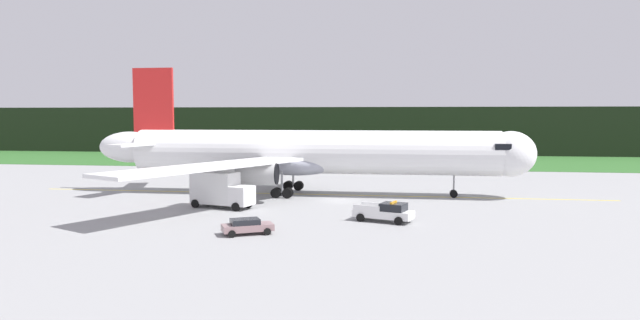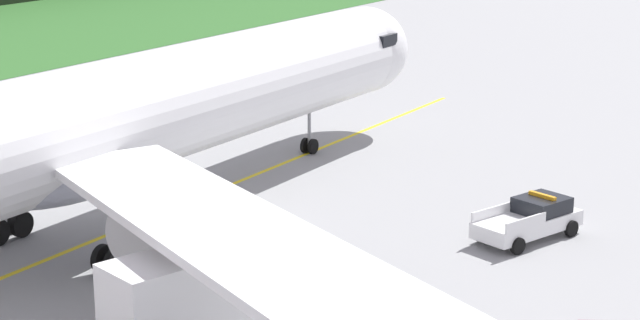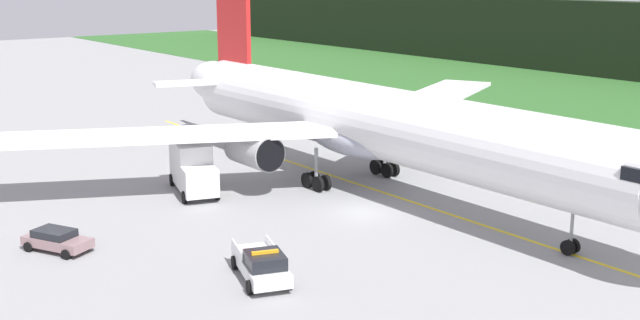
{
  "view_description": "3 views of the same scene",
  "coord_description": "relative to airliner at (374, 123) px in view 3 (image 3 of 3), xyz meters",
  "views": [
    {
      "loc": [
        7.27,
        -63.57,
        9.84
      ],
      "look_at": [
        -2.45,
        2.91,
        4.41
      ],
      "focal_mm": 31.52,
      "sensor_mm": 36.0,
      "label": 1
    },
    {
      "loc": [
        -38.23,
        -28.02,
        16.02
      ],
      "look_at": [
        1.7,
        -3.54,
        3.41
      ],
      "focal_mm": 60.21,
      "sensor_mm": 36.0,
      "label": 2
    },
    {
      "loc": [
        38.61,
        -33.12,
        16.02
      ],
      "look_at": [
        -1.46,
        -2.63,
        3.83
      ],
      "focal_mm": 43.47,
      "sensor_mm": 36.0,
      "label": 3
    }
  ],
  "objects": [
    {
      "name": "ground",
      "position": [
        4.19,
        -4.48,
        -5.14
      ],
      "size": [
        320.0,
        320.0,
        0.0
      ],
      "primitive_type": "plane",
      "color": "gray"
    },
    {
      "name": "ops_pickup_truck",
      "position": [
        10.05,
        -16.59,
        -4.24
      ],
      "size": [
        5.81,
        3.72,
        1.94
      ],
      "color": "white",
      "rests_on": "ground"
    },
    {
      "name": "airliner",
      "position": [
        0.0,
        0.0,
        0.0
      ],
      "size": [
        54.48,
        51.97,
        15.78
      ],
      "color": "white",
      "rests_on": "ground"
    },
    {
      "name": "catering_truck",
      "position": [
        -7.54,
        -11.26,
        -3.18
      ],
      "size": [
        7.19,
        4.31,
        3.94
      ],
      "color": "silver",
      "rests_on": "ground"
    },
    {
      "name": "staff_car",
      "position": [
        -1.11,
        -23.76,
        -4.44
      ],
      "size": [
        4.5,
        3.45,
        1.3
      ],
      "color": "gray",
      "rests_on": "ground"
    },
    {
      "name": "taxiway_centerline_main",
      "position": [
        0.7,
        -0.0,
        -5.14
      ],
      "size": [
        71.36,
        0.57,
        0.01
      ],
      "primitive_type": "cube",
      "rotation": [
        0.0,
        0.0,
        -0.0
      ],
      "color": "yellow",
      "rests_on": "ground"
    }
  ]
}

